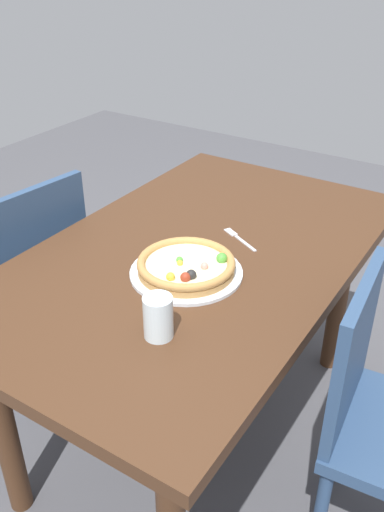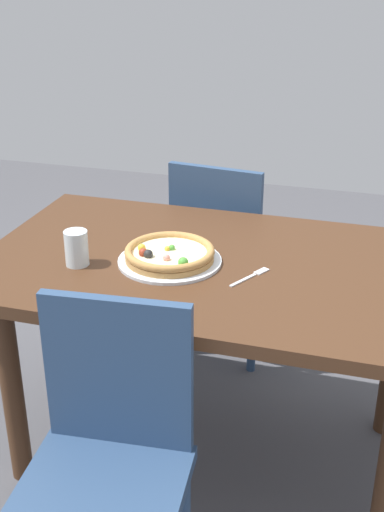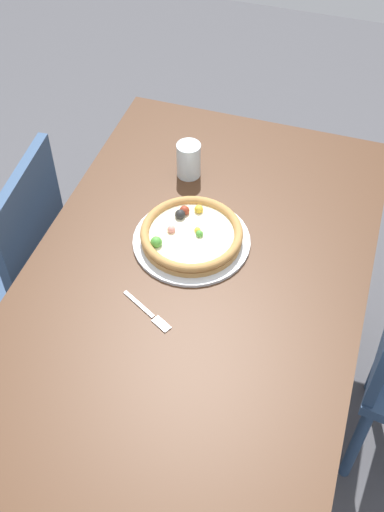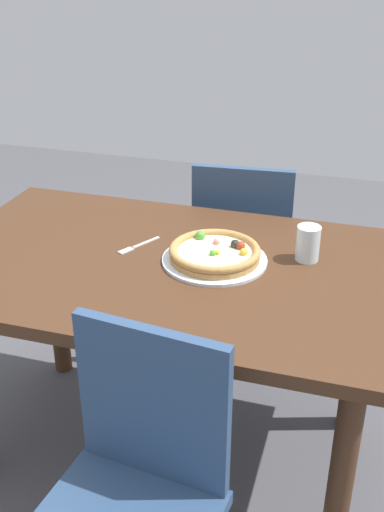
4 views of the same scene
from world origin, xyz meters
name	(u,v)px [view 3 (image 3 of 4)]	position (x,y,z in m)	size (l,w,h in m)	color
ground_plane	(192,417)	(0.00, 0.00, 0.00)	(6.00, 6.00, 0.00)	#4C4C51
dining_table	(192,304)	(0.00, 0.00, 0.65)	(1.46, 0.88, 0.75)	#472B19
chair_near	(8,263)	(-0.10, -0.66, 0.49)	(0.43, 0.43, 0.88)	navy
plate	(192,241)	(-0.13, -0.04, 0.75)	(0.32, 0.32, 0.01)	silver
pizza	(191,234)	(-0.13, -0.05, 0.78)	(0.28, 0.28, 0.05)	#B78447
fork	(150,314)	(0.14, -0.07, 0.75)	(0.09, 0.15, 0.00)	silver
drinking_glass	(189,160)	(-0.40, -0.14, 0.80)	(0.07, 0.07, 0.11)	silver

